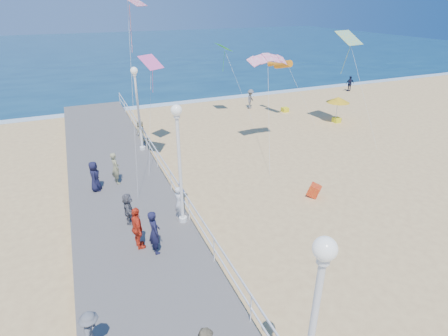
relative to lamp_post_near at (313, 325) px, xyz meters
name	(u,v)px	position (x,y,z in m)	size (l,w,h in m)	color
ground	(285,204)	(5.35, 9.00, -3.66)	(160.00, 160.00, 0.00)	#E3BC77
ocean	(114,50)	(5.35, 74.00, -3.65)	(160.00, 90.00, 0.05)	#0D314E
surf_line	(174,103)	(5.35, 29.50, -3.63)	(160.00, 1.20, 0.04)	white
boardwalk	(135,236)	(-2.15, 9.00, -3.46)	(5.00, 44.00, 0.40)	slate
railing	(189,203)	(0.30, 9.00, -2.41)	(0.05, 42.00, 0.55)	white
lamp_post_near	(313,325)	(0.00, 0.00, 0.00)	(0.44, 0.44, 5.32)	white
lamp_post_mid	(179,154)	(0.00, 9.00, 0.00)	(0.44, 0.44, 5.32)	white
lamp_post_far	(137,101)	(0.00, 18.00, 0.00)	(0.44, 0.44, 5.32)	white
woman_holding_toddler	(179,203)	(-0.05, 9.27, -2.46)	(0.59, 0.38, 1.60)	silver
toddler_held	(181,191)	(0.10, 9.42, -1.97)	(0.42, 0.33, 0.87)	blue
spectator_0	(154,232)	(-1.59, 7.42, -2.34)	(0.67, 0.44, 1.83)	#181835
spectator_2	(91,333)	(-4.18, 3.83, -2.55)	(0.92, 0.53, 1.42)	#5D5E62
spectator_3	(137,228)	(-2.14, 7.92, -2.35)	(1.07, 0.44, 1.82)	red
spectator_4	(95,176)	(-3.28, 13.47, -2.46)	(0.79, 0.51, 1.61)	#161732
spectator_5	(128,208)	(-2.20, 9.84, -2.54)	(1.33, 0.42, 1.43)	#5E5D62
spectator_6	(115,168)	(-2.18, 13.88, -2.38)	(0.64, 0.42, 1.76)	gray
beach_walker_a	(251,99)	(11.61, 25.07, -2.76)	(1.17, 0.67, 1.80)	#5D5E63
beach_walker_b	(350,84)	(25.01, 26.84, -2.82)	(0.99, 0.41, 1.68)	#171933
beach_walker_c	(141,132)	(0.38, 20.34, -2.85)	(0.79, 0.51, 1.62)	gray
box_kite	(314,192)	(7.11, 9.02, -3.36)	(0.55, 0.55, 0.60)	red
beach_umbrella	(338,100)	(16.31, 18.55, -1.75)	(1.90, 1.90, 2.14)	white
beach_chair_left	(337,120)	(16.37, 18.47, -3.46)	(0.55, 0.55, 0.40)	yellow
beach_chair_right	(285,110)	(14.02, 22.80, -3.46)	(0.55, 0.55, 0.40)	yellow
kite_parafoil	(268,57)	(8.07, 16.12, 2.40)	(2.64, 0.90, 0.30)	#EE1C62
kite_windsock	(283,64)	(12.52, 21.32, 0.90)	(0.56, 0.56, 2.88)	orange
kite_diamond_pink	(151,62)	(1.20, 18.66, 2.16)	(1.27, 1.27, 0.02)	#F159A7
kite_diamond_multi	(349,38)	(15.39, 17.33, 3.18)	(1.67, 1.67, 0.02)	#1B97ED
kite_diamond_green	(224,47)	(8.23, 23.58, 2.19)	(1.24, 1.24, 0.02)	green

